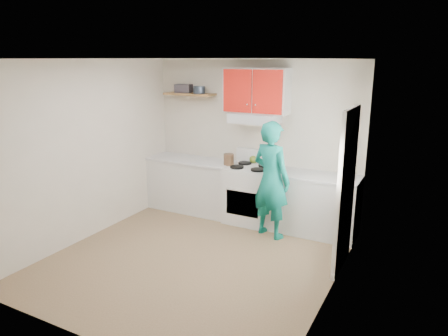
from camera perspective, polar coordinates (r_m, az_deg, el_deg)
The scene contains 21 objects.
floor at distance 5.73m, azimuth -3.99°, elevation -12.26°, with size 3.80×3.80×0.00m, color brown.
ceiling at distance 5.11m, azimuth -4.52°, elevation 14.70°, with size 3.60×3.80×0.04m, color white.
back_wall at distance 6.92m, azimuth 4.14°, elevation 3.85°, with size 3.60×0.04×2.60m, color beige.
front_wall at distance 3.87m, azimuth -19.36°, elevation -5.71°, with size 3.60×0.04×2.60m, color beige.
left_wall at distance 6.39m, azimuth -18.06°, elevation 2.26°, with size 0.04×3.80×2.60m, color beige.
right_wall at distance 4.61m, azimuth 15.12°, elevation -2.15°, with size 0.04×3.80×2.60m, color beige.
door at distance 5.35m, azimuth 16.38°, elevation -2.99°, with size 0.05×0.85×2.05m, color white.
door_glass at distance 5.25m, azimuth 16.42°, elevation 1.47°, with size 0.01×0.55×0.95m, color white.
counter_left at distance 7.34m, azimuth -4.39°, elevation -2.36°, with size 1.52×0.60×0.90m, color silver.
counter_right at distance 6.50m, azimuth 12.18°, elevation -4.94°, with size 1.32×0.60×0.90m, color silver.
stove at distance 6.80m, azimuth 3.67°, elevation -3.64°, with size 0.76×0.65×0.92m, color white.
range_hood at distance 6.62m, azimuth 4.22°, elevation 6.82°, with size 0.76×0.44×0.15m, color silver.
upper_cabinets at distance 6.62m, azimuth 4.49°, elevation 10.52°, with size 1.02×0.33×0.70m, color red.
shelf at distance 7.23m, azimuth -4.74°, elevation 10.07°, with size 0.90×0.30×0.04m, color brown.
books at distance 7.33m, azimuth -5.53°, elevation 10.81°, with size 0.28×0.20×0.14m, color #3D373E.
tin at distance 7.11m, azimuth -3.44°, elevation 10.65°, with size 0.20×0.20×0.12m, color #333D4C.
kettle at distance 6.91m, azimuth 4.15°, elevation 1.20°, with size 0.16×0.16×0.14m, color #626D1E.
crock at distance 6.79m, azimuth 0.66°, elevation 1.10°, with size 0.17×0.17×0.20m, color #4F3522.
cutting_board at distance 6.31m, azimuth 11.32°, elevation -1.12°, with size 0.33×0.24×0.02m, color olive.
silicone_mat at distance 6.26m, azimuth 15.92°, elevation -1.59°, with size 0.34×0.28×0.01m, color red.
person at distance 6.16m, azimuth 6.48°, elevation -1.62°, with size 0.64×0.42×1.75m, color #0C7062.
Camera 1 is at (2.73, -4.33, 2.59)m, focal length 33.33 mm.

